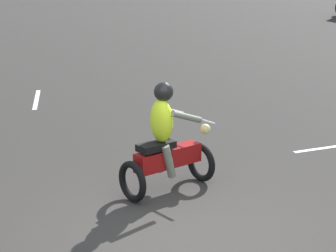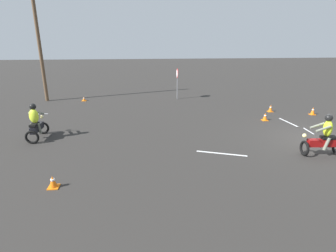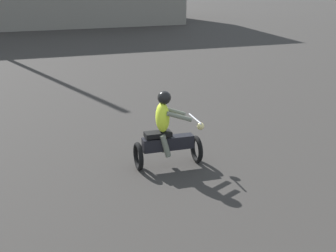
{
  "view_description": "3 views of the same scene",
  "coord_description": "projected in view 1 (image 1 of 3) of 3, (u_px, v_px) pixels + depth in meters",
  "views": [
    {
      "loc": [
        5.25,
        -5.3,
        3.62
      ],
      "look_at": [
        -1.31,
        0.98,
        1.0
      ],
      "focal_mm": 70.0,
      "sensor_mm": 36.0,
      "label": 1
    },
    {
      "loc": [
        -9.96,
        7.94,
        4.22
      ],
      "look_at": [
        0.28,
        6.76,
        0.9
      ],
      "focal_mm": 28.0,
      "sensor_mm": 36.0,
      "label": 2
    },
    {
      "loc": [
        -1.02,
        3.8,
        4.09
      ],
      "look_at": [
        1.88,
        12.55,
        0.9
      ],
      "focal_mm": 50.0,
      "sensor_mm": 36.0,
      "label": 3
    }
  ],
  "objects": [
    {
      "name": "motorcycle_rider_foreground",
      "position": [
        166.0,
        145.0,
        9.5
      ],
      "size": [
        0.76,
        1.54,
        1.66
      ],
      "rotation": [
        0.0,
        0.0,
        6.2
      ],
      "color": "black",
      "rests_on": "ground"
    },
    {
      "name": "lane_stripe_nw",
      "position": [
        37.0,
        99.0,
        15.19
      ],
      "size": [
        1.61,
        1.19,
        0.01
      ],
      "primitive_type": "cube",
      "rotation": [
        0.0,
        0.0,
        4.09
      ],
      "color": "silver",
      "rests_on": "ground"
    },
    {
      "name": "ground_plane",
      "position": [
        184.0,
        239.0,
        8.16
      ],
      "size": [
        120.0,
        120.0,
        0.0
      ],
      "primitive_type": "plane",
      "color": "#2D2B28"
    }
  ]
}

